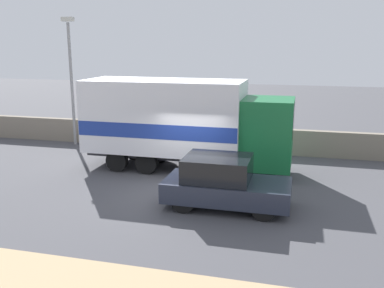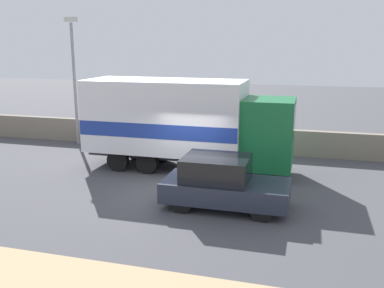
# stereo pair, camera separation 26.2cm
# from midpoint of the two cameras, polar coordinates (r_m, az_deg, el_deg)

# --- Properties ---
(ground_plane) EXTENTS (80.00, 80.00, 0.00)m
(ground_plane) POSITION_cam_midpoint_polar(r_m,az_deg,el_deg) (14.52, -1.89, -6.51)
(ground_plane) COLOR #47474C
(stone_wall_backdrop) EXTENTS (60.00, 0.35, 1.16)m
(stone_wall_backdrop) POSITION_cam_midpoint_polar(r_m,az_deg,el_deg) (20.06, 3.01, 0.78)
(stone_wall_backdrop) COLOR gray
(stone_wall_backdrop) RESTS_ON ground_plane
(street_lamp) EXTENTS (0.56, 0.28, 6.12)m
(street_lamp) POSITION_cam_midpoint_polar(r_m,az_deg,el_deg) (21.67, -16.18, 9.27)
(street_lamp) COLOR gray
(street_lamp) RESTS_ON ground_plane
(box_truck) EXTENTS (8.05, 2.55, 3.54)m
(box_truck) POSITION_cam_midpoint_polar(r_m,az_deg,el_deg) (16.73, -2.01, 3.03)
(box_truck) COLOR #196B38
(box_truck) RESTS_ON ground_plane
(car_hatchback) EXTENTS (3.81, 1.78, 1.58)m
(car_hatchback) POSITION_cam_midpoint_polar(r_m,az_deg,el_deg) (13.08, 3.70, -5.20)
(car_hatchback) COLOR #282D3D
(car_hatchback) RESTS_ON ground_plane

